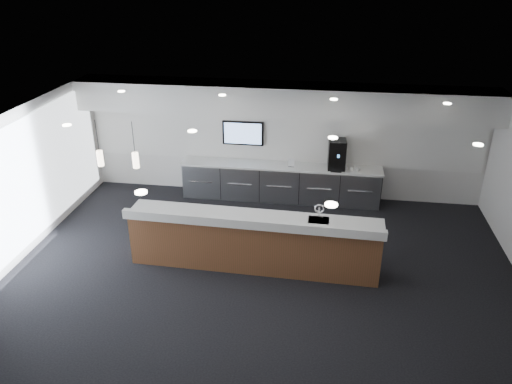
# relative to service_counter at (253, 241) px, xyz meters

# --- Properties ---
(ground) EXTENTS (10.00, 10.00, 0.00)m
(ground) POSITION_rel_service_counter_xyz_m (0.21, -0.47, -0.58)
(ground) COLOR black
(ground) RESTS_ON ground
(ceiling) EXTENTS (10.00, 8.00, 0.02)m
(ceiling) POSITION_rel_service_counter_xyz_m (0.21, -0.47, 2.42)
(ceiling) COLOR black
(ceiling) RESTS_ON back_wall
(back_wall) EXTENTS (10.00, 0.02, 3.00)m
(back_wall) POSITION_rel_service_counter_xyz_m (0.21, 3.53, 0.92)
(back_wall) COLOR silver
(back_wall) RESTS_ON ground
(left_wall) EXTENTS (0.02, 8.00, 3.00)m
(left_wall) POSITION_rel_service_counter_xyz_m (-4.79, -0.47, 0.92)
(left_wall) COLOR silver
(left_wall) RESTS_ON ground
(soffit_bulkhead) EXTENTS (10.00, 0.90, 0.70)m
(soffit_bulkhead) POSITION_rel_service_counter_xyz_m (0.21, 3.08, 2.07)
(soffit_bulkhead) COLOR silver
(soffit_bulkhead) RESTS_ON back_wall
(alcove_panel) EXTENTS (9.80, 0.06, 1.40)m
(alcove_panel) POSITION_rel_service_counter_xyz_m (0.21, 3.50, 1.02)
(alcove_panel) COLOR silver
(alcove_panel) RESTS_ON back_wall
(window_blinds_wall) EXTENTS (0.04, 7.36, 2.55)m
(window_blinds_wall) POSITION_rel_service_counter_xyz_m (-4.75, -0.47, 0.92)
(window_blinds_wall) COLOR #CFE2F9
(window_blinds_wall) RESTS_ON left_wall
(back_credenza) EXTENTS (5.06, 0.66, 0.95)m
(back_credenza) POSITION_rel_service_counter_xyz_m (0.21, 3.17, -0.10)
(back_credenza) COLOR gray
(back_credenza) RESTS_ON ground
(wall_tv) EXTENTS (1.05, 0.08, 0.62)m
(wall_tv) POSITION_rel_service_counter_xyz_m (-0.79, 3.44, 1.07)
(wall_tv) COLOR black
(wall_tv) RESTS_ON back_wall
(pendant_left) EXTENTS (0.12, 0.12, 0.30)m
(pendant_left) POSITION_rel_service_counter_xyz_m (-2.19, 0.33, 1.67)
(pendant_left) COLOR beige
(pendant_left) RESTS_ON ceiling
(pendant_right) EXTENTS (0.12, 0.12, 0.30)m
(pendant_right) POSITION_rel_service_counter_xyz_m (-2.89, 0.33, 1.67)
(pendant_right) COLOR beige
(pendant_right) RESTS_ON ceiling
(ceiling_can_lights) EXTENTS (7.00, 5.00, 0.02)m
(ceiling_can_lights) POSITION_rel_service_counter_xyz_m (0.21, -0.47, 2.39)
(ceiling_can_lights) COLOR white
(ceiling_can_lights) RESTS_ON ceiling
(service_counter) EXTENTS (5.02, 0.96, 1.49)m
(service_counter) POSITION_rel_service_counter_xyz_m (0.00, 0.00, 0.00)
(service_counter) COLOR brown
(service_counter) RESTS_ON ground
(coffee_machine) EXTENTS (0.44, 0.56, 0.73)m
(coffee_machine) POSITION_rel_service_counter_xyz_m (1.58, 3.17, 0.74)
(coffee_machine) COLOR black
(coffee_machine) RESTS_ON back_credenza
(info_sign_left) EXTENTS (0.16, 0.04, 0.22)m
(info_sign_left) POSITION_rel_service_counter_xyz_m (0.48, 3.09, 0.48)
(info_sign_left) COLOR silver
(info_sign_left) RESTS_ON back_credenza
(info_sign_right) EXTENTS (0.16, 0.05, 0.21)m
(info_sign_right) POSITION_rel_service_counter_xyz_m (1.49, 3.10, 0.48)
(info_sign_right) COLOR silver
(info_sign_right) RESTS_ON back_credenza
(cup_0) EXTENTS (0.09, 0.09, 0.09)m
(cup_0) POSITION_rel_service_counter_xyz_m (2.11, 3.05, 0.42)
(cup_0) COLOR white
(cup_0) RESTS_ON back_credenza
(cup_1) EXTENTS (0.13, 0.13, 0.09)m
(cup_1) POSITION_rel_service_counter_xyz_m (1.97, 3.05, 0.42)
(cup_1) COLOR white
(cup_1) RESTS_ON back_credenza
(cup_2) EXTENTS (0.12, 0.12, 0.09)m
(cup_2) POSITION_rel_service_counter_xyz_m (1.83, 3.05, 0.42)
(cup_2) COLOR white
(cup_2) RESTS_ON back_credenza
(cup_3) EXTENTS (0.12, 0.12, 0.09)m
(cup_3) POSITION_rel_service_counter_xyz_m (1.69, 3.05, 0.42)
(cup_3) COLOR white
(cup_3) RESTS_ON back_credenza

